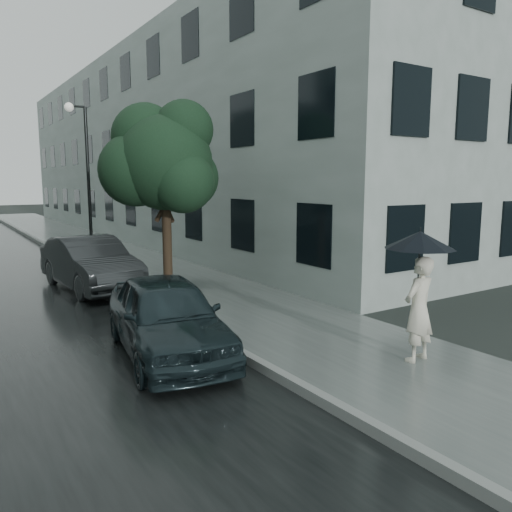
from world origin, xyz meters
TOP-DOWN VIEW (x-y plane):
  - ground at (0.00, 0.00)m, footprint 120.00×120.00m
  - sidewalk at (0.25, 12.00)m, footprint 3.50×60.00m
  - kerb_near at (-1.57, 12.00)m, footprint 0.15×60.00m
  - building_near at (5.47, 19.50)m, footprint 7.02×36.00m
  - pedestrian at (0.76, -1.00)m, footprint 0.68×0.50m
  - umbrella at (0.73, -0.99)m, footprint 1.24×1.24m
  - street_tree at (-0.60, 5.98)m, footprint 3.14×2.85m
  - lamp_post at (-0.84, 12.87)m, footprint 0.85×0.32m
  - car_near at (-2.49, 1.47)m, footprint 2.12×4.05m
  - car_far at (-2.20, 7.34)m, footprint 1.83×4.35m

SIDE VIEW (x-z plane):
  - ground at x=0.00m, z-range 0.00..0.00m
  - sidewalk at x=0.25m, z-range 0.00..0.01m
  - kerb_near at x=-1.57m, z-range 0.00..0.15m
  - car_near at x=-2.49m, z-range 0.01..1.32m
  - car_far at x=-2.20m, z-range 0.01..1.40m
  - pedestrian at x=0.76m, z-range 0.01..1.71m
  - umbrella at x=0.73m, z-range 1.36..2.58m
  - lamp_post at x=-0.84m, z-range 0.39..6.02m
  - street_tree at x=-0.60m, z-range 0.92..5.82m
  - building_near at x=5.47m, z-range 0.00..9.00m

